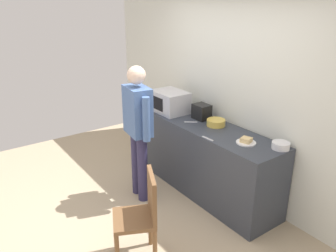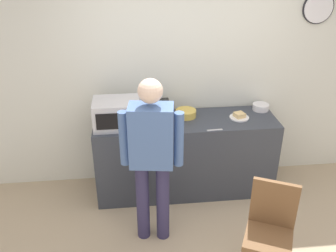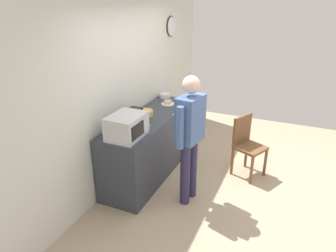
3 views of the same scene
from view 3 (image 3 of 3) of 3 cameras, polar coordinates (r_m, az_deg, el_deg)
The scene contains 12 objects.
ground_plane at distance 4.67m, azimuth 10.80°, elevation -11.24°, with size 6.00×6.00×0.00m, color tan.
back_wall at distance 4.67m, azimuth -7.47°, elevation 6.68°, with size 5.40×0.13×2.60m.
kitchen_counter at distance 4.78m, azimuth -3.16°, elevation -3.51°, with size 2.08×0.62×0.94m, color #333842.
microwave at distance 3.89m, azimuth -7.65°, elevation -0.07°, with size 0.50×0.39×0.30m.
sandwich_plate at distance 5.10m, azimuth -0.03°, elevation 4.25°, with size 0.22×0.22×0.06m.
salad_bowl at distance 4.63m, azimuth -4.23°, elevation 2.45°, with size 0.24×0.24×0.08m, color gold.
cereal_bowl at distance 5.44m, azimuth -0.56°, elevation 5.64°, with size 0.19×0.19×0.07m, color white.
toaster at distance 4.37m, azimuth -6.32°, elevation 1.93°, with size 0.22×0.18×0.20m, color black.
fork_utensil at distance 4.33m, azimuth -3.84°, elevation 0.46°, with size 0.17×0.02×0.01m, color silver.
spoon_utensil at distance 4.71m, azimuth 1.24°, elevation 2.40°, with size 0.17×0.02×0.01m, color silver.
person_standing at distance 3.90m, azimuth 4.07°, elevation -1.00°, with size 0.59×0.29×1.73m.
wooden_chair at distance 4.86m, azimuth 14.31°, elevation -3.06°, with size 0.53×0.53×0.94m.
Camera 3 is at (-3.82, -0.74, 2.59)m, focal length 32.96 mm.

